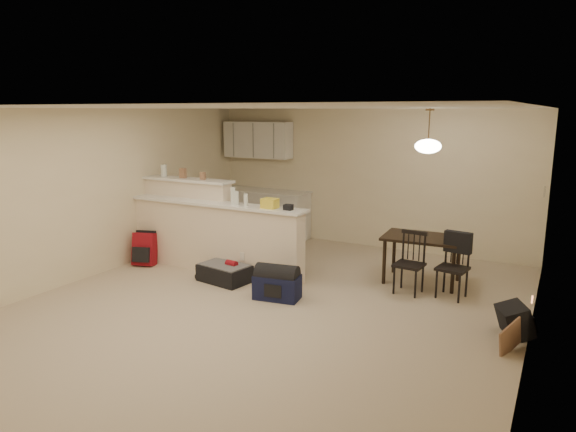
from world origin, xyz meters
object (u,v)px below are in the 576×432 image
Objects in this scene: pendant_lamp at (428,146)px; red_backpack at (145,249)px; dining_chair_far at (453,267)px; suitcase at (225,273)px; dining_table at (423,242)px; black_daypack at (515,321)px; navy_duffel at (277,287)px; dining_chair_near at (409,263)px.

pendant_lamp is 1.18× the size of red_backpack.
dining_chair_far is 1.18× the size of suitcase.
pendant_lamp is 1.70m from dining_chair_far.
dining_table reaches higher than black_daypack.
suitcase is at bearing 65.57° from black_daypack.
dining_table is 1.92× the size of navy_duffel.
dining_table is 4.38m from red_backpack.
dining_table is at bearing 37.23° from navy_duffel.
dining_table is 0.57m from dining_chair_near.
suitcase is at bearing -154.91° from dining_chair_far.
dining_chair_far reaches higher than red_backpack.
red_backpack is (-4.69, -0.84, -0.17)m from dining_chair_far.
navy_duffel is at bearing -139.55° from dining_chair_near.
dining_chair_far is 2.22× the size of black_daypack.
pendant_lamp is at bearing 21.53° from black_daypack.
dining_chair_far is (0.51, -0.43, -0.17)m from dining_table.
suitcase is (-2.50, -0.81, -0.30)m from dining_chair_near.
dining_chair_far is 1.44× the size of navy_duffel.
suitcase is (-2.55, -1.34, -0.48)m from dining_table.
suitcase is 3.92m from black_daypack.
dining_chair_near is at bearing 26.54° from suitcase.
dining_chair_far is 3.21m from suitcase.
pendant_lamp reaches higher than suitcase.
suitcase is at bearing 157.35° from navy_duffel.
navy_duffel is (-2.03, -1.16, -0.27)m from dining_chair_far.
pendant_lamp is 0.85× the size of suitcase.
dining_table is at bearing 148.42° from dining_chair_far.
dining_chair_far reaches higher than suitcase.
dining_chair_near reaches higher than navy_duffel.
black_daypack reaches higher than navy_duffel.
dining_chair_far reaches higher than dining_table.
red_backpack is (-4.17, -1.27, -1.73)m from pendant_lamp.
black_daypack is (2.89, 0.28, 0.01)m from navy_duffel.
pendant_lamp reaches higher than dining_chair_far.
dining_chair_far is at bearing 15.56° from dining_chair_near.
black_daypack is (3.92, 0.03, 0.05)m from suitcase.
black_daypack is at bearing -36.93° from dining_chair_far.
red_backpack reaches higher than navy_duffel.
dining_chair_near is 1.83m from navy_duffel.
red_backpack is at bearing 164.02° from navy_duffel.
dining_chair_near is 1.17× the size of suitcase.
dining_chair_far is at bearing 19.64° from black_daypack.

